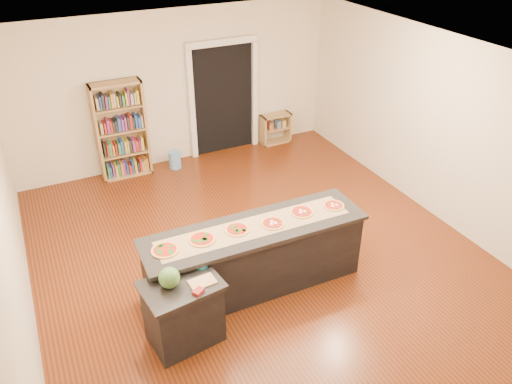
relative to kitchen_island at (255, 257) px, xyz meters
name	(u,v)px	position (x,y,z in m)	size (l,w,h in m)	color
room	(263,172)	(0.33, 0.45, 0.93)	(6.00, 7.00, 2.80)	beige
doorway	(223,92)	(1.23, 3.91, 0.73)	(1.40, 0.09, 2.21)	black
kitchen_island	(255,257)	(0.00, 0.00, 0.00)	(2.83, 0.77, 0.93)	black
side_counter	(184,312)	(-1.12, -0.47, -0.05)	(0.84, 0.62, 0.83)	black
bookshelf	(121,131)	(-0.79, 3.75, 0.40)	(0.87, 0.31, 1.75)	tan
low_shelf	(275,128)	(2.29, 3.77, -0.16)	(0.62, 0.27, 0.62)	tan
waste_bin	(175,160)	(0.09, 3.61, -0.31)	(0.23, 0.23, 0.33)	#6399DD
kraft_paper	(255,227)	(0.00, 0.01, 0.47)	(2.46, 0.44, 0.00)	olive
watermelon	(169,278)	(-1.23, -0.45, 0.48)	(0.23, 0.23, 0.23)	#144214
cutting_board	(202,282)	(-0.91, -0.55, 0.37)	(0.28, 0.19, 0.02)	tan
package_red	(198,291)	(-1.00, -0.69, 0.38)	(0.12, 0.08, 0.04)	maroon
package_teal	(201,265)	(-0.82, -0.30, 0.39)	(0.15, 0.15, 0.05)	#195966
pizza_a	(165,250)	(-1.13, 0.03, 0.48)	(0.31, 0.31, 0.02)	tan
pizza_b	(202,239)	(-0.68, 0.04, 0.48)	(0.31, 0.31, 0.02)	tan
pizza_c	(237,229)	(-0.23, 0.04, 0.48)	(0.28, 0.28, 0.02)	tan
pizza_d	(273,223)	(0.23, -0.04, 0.48)	(0.31, 0.31, 0.02)	tan
pizza_e	(302,212)	(0.68, 0.03, 0.48)	(0.30, 0.30, 0.02)	tan
pizza_f	(334,205)	(1.13, -0.02, 0.48)	(0.27, 0.27, 0.02)	tan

